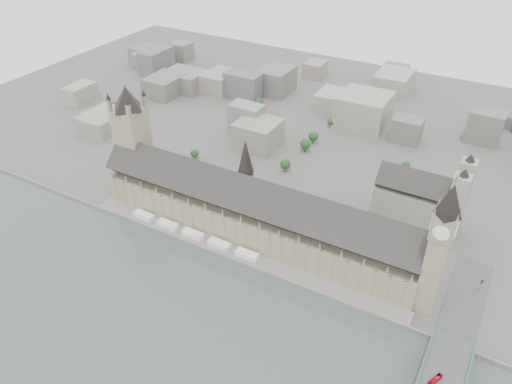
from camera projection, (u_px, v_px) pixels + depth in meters
The scene contains 13 objects.
ground at pixel (241, 249), 386.75m from camera, with size 900.00×900.00×0.00m, color #595651.
embankment_wall at pixel (230, 259), 375.10m from camera, with size 600.00×1.50×3.00m, color gray.
river_terrace at pixel (236, 254), 380.78m from camera, with size 270.00×15.00×2.00m, color gray.
terrace_tents at pixel (193, 234), 395.73m from camera, with size 118.00×7.00×4.00m.
palace_of_westminster at pixel (253, 212), 388.19m from camera, with size 265.00×40.73×55.44m.
elizabeth_tower at pixel (440, 242), 303.75m from camera, with size 17.00×17.00×107.50m.
victoria_tower at pixel (132, 136), 424.10m from camera, with size 30.00×30.00×100.00m.
central_tower at pixel (246, 167), 377.02m from camera, with size 13.00×13.00×48.00m.
westminster_abbey at pixel (421, 202), 395.98m from camera, with size 68.00×36.00×64.00m.
city_skyline_inland at pixel (354, 110), 552.59m from camera, with size 720.00×360.00×38.00m, color gray, non-canonical shape.
park_trees at pixel (266, 199), 429.83m from camera, with size 110.00×30.00×15.00m, color #1B4217, non-canonical shape.
red_bus_north at pixel (435, 380), 277.19m from camera, with size 2.49×10.63×2.96m, color red.
car_approach at pixel (482, 282), 342.02m from camera, with size 1.78×4.38×1.27m, color gray.
Camera 1 is at (155.47, -251.08, 253.91)m, focal length 35.00 mm.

